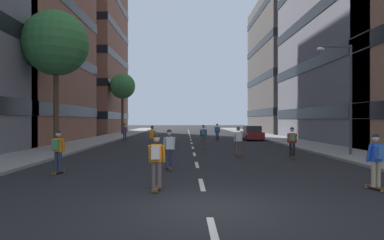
{
  "coord_description": "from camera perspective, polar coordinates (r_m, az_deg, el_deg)",
  "views": [
    {
      "loc": [
        -0.54,
        -8.57,
        2.23
      ],
      "look_at": [
        0.0,
        21.04,
        2.16
      ],
      "focal_mm": 31.79,
      "sensor_mm": 36.0,
      "label": 1
    }
  ],
  "objects": [
    {
      "name": "skater_1",
      "position": [
        23.95,
        -6.67,
        -2.85
      ],
      "size": [
        0.56,
        0.92,
        1.78
      ],
      "color": "brown",
      "rests_on": "ground_plane"
    },
    {
      "name": "skater_8",
      "position": [
        20.12,
        16.46,
        -3.33
      ],
      "size": [
        0.56,
        0.92,
        1.78
      ],
      "color": "brown",
      "rests_on": "ground_plane"
    },
    {
      "name": "building_left_far",
      "position": [
        61.25,
        -18.95,
        15.75
      ],
      "size": [
        14.43,
        16.87,
        37.28
      ],
      "color": "brown",
      "rests_on": "ground_plane"
    },
    {
      "name": "skater_6",
      "position": [
        20.67,
        7.78,
        -3.32
      ],
      "size": [
        0.53,
        0.9,
        1.78
      ],
      "color": "brown",
      "rests_on": "ground_plane"
    },
    {
      "name": "building_right_far",
      "position": [
        59.98,
        17.84,
        8.61
      ],
      "size": [
        14.43,
        19.61,
        21.98
      ],
      "color": "#4C4744",
      "rests_on": "ground_plane"
    },
    {
      "name": "street_tree_near",
      "position": [
        49.96,
        -11.59,
        5.54
      ],
      "size": [
        3.64,
        3.64,
        8.68
      ],
      "color": "#4C3823",
      "rests_on": "sidewalk_left"
    },
    {
      "name": "ground_plane",
      "position": [
        38.28,
        -0.24,
        -3.21
      ],
      "size": [
        177.88,
        177.88,
        0.0
      ],
      "primitive_type": "plane",
      "color": "black"
    },
    {
      "name": "skater_7",
      "position": [
        15.15,
        -3.82,
        -4.57
      ],
      "size": [
        0.57,
        0.92,
        1.78
      ],
      "color": "brown",
      "rests_on": "ground_plane"
    },
    {
      "name": "skater_4",
      "position": [
        10.7,
        -6.0,
        -6.37
      ],
      "size": [
        0.54,
        0.91,
        1.78
      ],
      "color": "brown",
      "rests_on": "ground_plane"
    },
    {
      "name": "streetlamp_right",
      "position": [
        22.19,
        24.22,
        5.06
      ],
      "size": [
        2.13,
        0.3,
        6.5
      ],
      "color": "#3F3F44",
      "rests_on": "sidewalk_right"
    },
    {
      "name": "lane_markings",
      "position": [
        39.13,
        -0.25,
        -3.13
      ],
      "size": [
        0.16,
        67.2,
        0.01
      ],
      "color": "silver",
      "rests_on": "ground_plane"
    },
    {
      "name": "skater_0",
      "position": [
        12.22,
        28.53,
        -5.58
      ],
      "size": [
        0.57,
        0.92,
        1.78
      ],
      "color": "brown",
      "rests_on": "ground_plane"
    },
    {
      "name": "skater_5",
      "position": [
        14.95,
        -21.59,
        -4.53
      ],
      "size": [
        0.57,
        0.92,
        1.78
      ],
      "color": "brown",
      "rests_on": "ground_plane"
    },
    {
      "name": "parked_car_near",
      "position": [
        37.02,
        10.03,
        -2.24
      ],
      "size": [
        1.82,
        4.4,
        1.52
      ],
      "color": "maroon",
      "rests_on": "ground_plane"
    },
    {
      "name": "skater_3",
      "position": [
        26.65,
        1.93,
        -2.48
      ],
      "size": [
        0.55,
        0.92,
        1.78
      ],
      "color": "brown",
      "rests_on": "ground_plane"
    },
    {
      "name": "skater_2",
      "position": [
        35.02,
        4.25,
        -1.86
      ],
      "size": [
        0.56,
        0.92,
        1.78
      ],
      "color": "brown",
      "rests_on": "ground_plane"
    },
    {
      "name": "street_tree_mid",
      "position": [
        26.15,
        -21.86,
        11.8
      ],
      "size": [
        4.52,
        4.52,
        9.68
      ],
      "color": "#4C3823",
      "rests_on": "sidewalk_left"
    },
    {
      "name": "sidewalk_right",
      "position": [
        43.19,
        12.6,
        -2.74
      ],
      "size": [
        3.74,
        81.53,
        0.14
      ],
      "primitive_type": "cube",
      "color": "gray",
      "rests_on": "ground_plane"
    },
    {
      "name": "sidewalk_left",
      "position": [
        42.95,
        -13.29,
        -2.76
      ],
      "size": [
        3.74,
        81.53,
        0.14
      ],
      "primitive_type": "cube",
      "color": "gray",
      "rests_on": "ground_plane"
    },
    {
      "name": "skater_9",
      "position": [
        35.26,
        -11.22,
        -1.85
      ],
      "size": [
        0.55,
        0.92,
        1.78
      ],
      "color": "brown",
      "rests_on": "ground_plane"
    }
  ]
}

